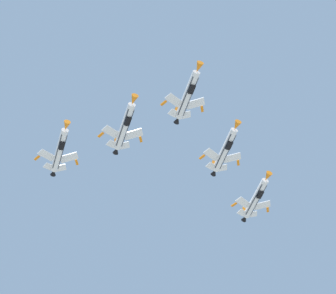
% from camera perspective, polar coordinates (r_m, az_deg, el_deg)
% --- Properties ---
extents(fighter_jet_lead, '(10.39, 15.94, 4.49)m').
position_cam_1_polar(fighter_jet_lead, '(124.25, 2.01, 5.38)').
color(fighter_jet_lead, white).
extents(fighter_jet_left_wing, '(10.53, 15.94, 4.38)m').
position_cam_1_polar(fighter_jet_left_wing, '(131.70, 5.81, -0.23)').
color(fighter_jet_left_wing, white).
extents(fighter_jet_right_wing, '(10.34, 15.94, 4.57)m').
position_cam_1_polar(fighter_jet_right_wing, '(124.74, -4.40, 2.18)').
color(fighter_jet_right_wing, white).
extents(fighter_jet_left_outer, '(10.56, 15.94, 4.39)m').
position_cam_1_polar(fighter_jet_left_outer, '(140.48, 8.90, -5.09)').
color(fighter_jet_left_outer, white).
extents(fighter_jet_right_outer, '(10.41, 15.94, 4.47)m').
position_cam_1_polar(fighter_jet_right_outer, '(133.56, -10.90, -0.25)').
color(fighter_jet_right_outer, white).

